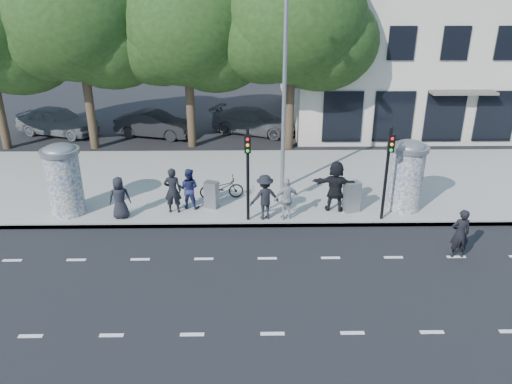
{
  "coord_description": "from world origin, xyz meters",
  "views": [
    {
      "loc": [
        -0.56,
        -12.16,
        8.22
      ],
      "look_at": [
        -0.32,
        3.5,
        1.37
      ],
      "focal_mm": 35.0,
      "sensor_mm": 36.0,
      "label": 1
    }
  ],
  "objects_px": {
    "traffic_pole_near": "(248,166)",
    "street_lamp": "(285,74)",
    "ped_b": "(173,190)",
    "man_road": "(460,234)",
    "ped_e": "(287,199)",
    "cabinet_left": "(211,195)",
    "traffic_pole_far": "(388,165)",
    "ped_f": "(336,186)",
    "car_mid": "(155,124)",
    "ped_d": "(265,197)",
    "ad_column_right": "(407,174)",
    "car_left": "(57,121)",
    "cabinet_right": "(352,197)",
    "car_right": "(254,121)",
    "ped_c": "(189,188)",
    "bicycle": "(222,188)",
    "ad_column_left": "(64,178)",
    "ped_a": "(120,198)"
  },
  "relations": [
    {
      "from": "ped_e",
      "to": "ad_column_left",
      "type": "bearing_deg",
      "value": -17.99
    },
    {
      "from": "traffic_pole_far",
      "to": "street_lamp",
      "type": "distance_m",
      "value": 5.12
    },
    {
      "from": "ped_b",
      "to": "cabinet_left",
      "type": "xyz_separation_m",
      "value": [
        1.37,
        0.39,
        -0.35
      ]
    },
    {
      "from": "car_mid",
      "to": "street_lamp",
      "type": "bearing_deg",
      "value": -124.53
    },
    {
      "from": "ped_d",
      "to": "ped_f",
      "type": "relative_size",
      "value": 0.87
    },
    {
      "from": "street_lamp",
      "to": "bicycle",
      "type": "bearing_deg",
      "value": -159.57
    },
    {
      "from": "traffic_pole_near",
      "to": "ped_a",
      "type": "bearing_deg",
      "value": 176.46
    },
    {
      "from": "ad_column_right",
      "to": "ped_e",
      "type": "relative_size",
      "value": 1.69
    },
    {
      "from": "man_road",
      "to": "cabinet_right",
      "type": "bearing_deg",
      "value": -49.27
    },
    {
      "from": "ped_b",
      "to": "cabinet_left",
      "type": "distance_m",
      "value": 1.47
    },
    {
      "from": "street_lamp",
      "to": "ped_e",
      "type": "xyz_separation_m",
      "value": [
        -0.03,
        -2.75,
        -3.86
      ]
    },
    {
      "from": "man_road",
      "to": "cabinet_left",
      "type": "bearing_deg",
      "value": -25.24
    },
    {
      "from": "street_lamp",
      "to": "cabinet_left",
      "type": "distance_m",
      "value": 5.27
    },
    {
      "from": "ped_b",
      "to": "man_road",
      "type": "relative_size",
      "value": 1.05
    },
    {
      "from": "ad_column_right",
      "to": "cabinet_right",
      "type": "distance_m",
      "value": 2.16
    },
    {
      "from": "ped_b",
      "to": "ped_d",
      "type": "distance_m",
      "value": 3.39
    },
    {
      "from": "ad_column_left",
      "to": "cabinet_left",
      "type": "relative_size",
      "value": 2.59
    },
    {
      "from": "street_lamp",
      "to": "man_road",
      "type": "distance_m",
      "value": 8.36
    },
    {
      "from": "man_road",
      "to": "cabinet_left",
      "type": "relative_size",
      "value": 1.61
    },
    {
      "from": "ped_f",
      "to": "street_lamp",
      "type": "bearing_deg",
      "value": -35.15
    },
    {
      "from": "bicycle",
      "to": "car_mid",
      "type": "relative_size",
      "value": 0.4
    },
    {
      "from": "ad_column_right",
      "to": "ped_b",
      "type": "xyz_separation_m",
      "value": [
        -8.54,
        -0.18,
        -0.53
      ]
    },
    {
      "from": "traffic_pole_far",
      "to": "ped_e",
      "type": "relative_size",
      "value": 2.17
    },
    {
      "from": "ad_column_left",
      "to": "ped_f",
      "type": "bearing_deg",
      "value": 0.59
    },
    {
      "from": "ped_b",
      "to": "car_left",
      "type": "relative_size",
      "value": 0.37
    },
    {
      "from": "man_road",
      "to": "cabinet_right",
      "type": "relative_size",
      "value": 1.43
    },
    {
      "from": "cabinet_left",
      "to": "car_left",
      "type": "relative_size",
      "value": 0.22
    },
    {
      "from": "street_lamp",
      "to": "ped_d",
      "type": "relative_size",
      "value": 4.81
    },
    {
      "from": "traffic_pole_near",
      "to": "car_left",
      "type": "relative_size",
      "value": 0.74
    },
    {
      "from": "cabinet_left",
      "to": "car_mid",
      "type": "relative_size",
      "value": 0.24
    },
    {
      "from": "cabinet_left",
      "to": "car_left",
      "type": "xyz_separation_m",
      "value": [
        -9.2,
        9.98,
        0.13
      ]
    },
    {
      "from": "ped_a",
      "to": "bicycle",
      "type": "relative_size",
      "value": 0.91
    },
    {
      "from": "ped_b",
      "to": "car_mid",
      "type": "height_order",
      "value": "ped_b"
    },
    {
      "from": "cabinet_right",
      "to": "ad_column_right",
      "type": "bearing_deg",
      "value": -11.23
    },
    {
      "from": "street_lamp",
      "to": "car_mid",
      "type": "distance_m",
      "value": 10.92
    },
    {
      "from": "traffic_pole_far",
      "to": "ped_f",
      "type": "bearing_deg",
      "value": 153.03
    },
    {
      "from": "ad_column_left",
      "to": "ad_column_right",
      "type": "distance_m",
      "value": 12.4
    },
    {
      "from": "ad_column_left",
      "to": "street_lamp",
      "type": "height_order",
      "value": "street_lamp"
    },
    {
      "from": "ped_a",
      "to": "car_right",
      "type": "bearing_deg",
      "value": -125.4
    },
    {
      "from": "cabinet_left",
      "to": "car_mid",
      "type": "xyz_separation_m",
      "value": [
        -3.74,
        9.48,
        0.04
      ]
    },
    {
      "from": "ped_b",
      "to": "car_right",
      "type": "bearing_deg",
      "value": -106.22
    },
    {
      "from": "ped_c",
      "to": "car_mid",
      "type": "bearing_deg",
      "value": -61.4
    },
    {
      "from": "ped_b",
      "to": "ped_d",
      "type": "height_order",
      "value": "ped_b"
    },
    {
      "from": "ped_f",
      "to": "ped_b",
      "type": "bearing_deg",
      "value": 13.93
    },
    {
      "from": "traffic_pole_far",
      "to": "car_mid",
      "type": "distance_m",
      "value": 14.59
    },
    {
      "from": "ped_a",
      "to": "ped_e",
      "type": "distance_m",
      "value": 5.94
    },
    {
      "from": "traffic_pole_near",
      "to": "street_lamp",
      "type": "xyz_separation_m",
      "value": [
        1.4,
        2.84,
        2.56
      ]
    },
    {
      "from": "car_right",
      "to": "ped_e",
      "type": "bearing_deg",
      "value": -152.14
    },
    {
      "from": "ped_c",
      "to": "car_mid",
      "type": "relative_size",
      "value": 0.37
    },
    {
      "from": "bicycle",
      "to": "cabinet_right",
      "type": "relative_size",
      "value": 1.48
    }
  ]
}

